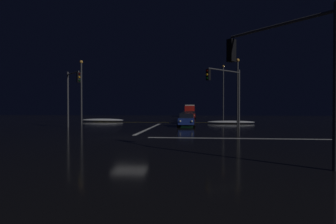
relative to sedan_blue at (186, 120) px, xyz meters
The scene contains 19 objects.
ground 12.68m from the sedan_blue, 107.86° to the right, with size 120.00×120.00×0.10m, color black.
stop_line_north 4.90m from the sedan_blue, 143.37° to the right, with size 0.35×15.77×0.01m.
centre_line_ns 9.57m from the sedan_blue, 114.01° to the left, with size 22.00×0.15×0.01m.
crosswalk_bar_east 13.21m from the sedan_blue, 65.95° to the right, with size 15.77×0.40×0.01m.
snow_bank_left_curb 17.07m from the sedan_blue, 144.21° to the left, with size 6.89×1.50×0.49m.
snow_bank_right_curb 8.91m from the sedan_blue, 46.91° to the left, with size 6.59×1.50×0.41m.
sedan_blue is the anchor object (origin of this frame).
sedan_green 6.18m from the sedan_blue, 90.68° to the left, with size 2.02×4.33×1.57m.
sedan_black 12.61m from the sedan_blue, 90.70° to the left, with size 2.02×4.33×1.57m.
sedan_gray 18.85m from the sedan_blue, 90.80° to the left, with size 2.02×4.33×1.57m.
sedan_red 24.28m from the sedan_blue, 89.27° to the left, with size 2.02×4.33×1.57m.
sedan_orange 30.51m from the sedan_blue, 90.20° to the left, with size 2.02×4.33×1.57m.
box_truck 37.36m from the sedan_blue, 90.18° to the left, with size 2.68×8.28×3.08m.
traffic_signal_nw 13.38m from the sedan_blue, 164.28° to the right, with size 2.70×2.70×6.30m.
traffic_signal_ne 6.79m from the sedan_blue, 43.41° to the right, with size 3.77×3.77×6.27m.
traffic_signal_se 20.93m from the sedan_blue, 77.99° to the right, with size 3.40×3.40×5.79m.
streetlamp_right_near 8.05m from the sedan_blue, 23.05° to the left, with size 0.44×0.44×8.44m.
streetlamp_right_far 20.40m from the sedan_blue, 71.18° to the left, with size 0.44×0.44×10.24m.
streetlamp_left_near 14.99m from the sedan_blue, 169.14° to the left, with size 0.44×0.44×8.59m.
Camera 1 is at (4.71, -19.04, 2.15)m, focal length 28.00 mm.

